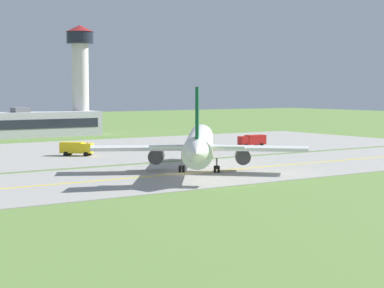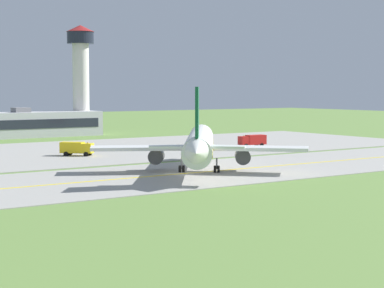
% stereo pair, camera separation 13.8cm
% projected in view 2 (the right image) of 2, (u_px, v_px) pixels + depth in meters
% --- Properties ---
extents(ground_plane, '(500.00, 500.00, 0.00)m').
position_uv_depth(ground_plane, '(184.00, 174.00, 100.43)').
color(ground_plane, olive).
extents(taxiway_strip, '(240.00, 28.00, 0.10)m').
position_uv_depth(taxiway_strip, '(184.00, 174.00, 100.43)').
color(taxiway_strip, '#9E9B93').
rests_on(taxiway_strip, ground).
extents(apron_pad, '(140.00, 52.00, 0.10)m').
position_uv_depth(apron_pad, '(110.00, 149.00, 140.62)').
color(apron_pad, '#9E9B93').
rests_on(apron_pad, ground).
extents(taxiway_centreline, '(220.00, 0.60, 0.01)m').
position_uv_depth(taxiway_centreline, '(184.00, 174.00, 100.42)').
color(taxiway_centreline, yellow).
rests_on(taxiway_centreline, taxiway_strip).
extents(airplane_lead, '(28.94, 34.02, 12.70)m').
position_uv_depth(airplane_lead, '(199.00, 144.00, 103.28)').
color(airplane_lead, white).
rests_on(airplane_lead, ground).
extents(service_truck_baggage, '(5.70, 5.68, 2.60)m').
position_uv_depth(service_truck_baggage, '(77.00, 148.00, 127.22)').
color(service_truck_baggage, yellow).
rests_on(service_truck_baggage, ground).
extents(service_truck_pushback, '(6.20, 2.90, 2.60)m').
position_uv_depth(service_truck_pushback, '(252.00, 140.00, 146.37)').
color(service_truck_pushback, red).
rests_on(service_truck_pushback, ground).
extents(control_tower, '(7.60, 7.60, 29.49)m').
position_uv_depth(control_tower, '(81.00, 69.00, 186.15)').
color(control_tower, silver).
rests_on(control_tower, ground).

